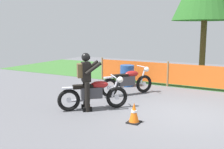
# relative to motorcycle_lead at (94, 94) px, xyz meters

# --- Properties ---
(ground) EXTENTS (24.00, 24.00, 0.02)m
(ground) POSITION_rel_motorcycle_lead_xyz_m (2.48, 0.86, -0.49)
(ground) COLOR #5B5B60
(grass_verge) EXTENTS (24.00, 5.82, 0.01)m
(grass_verge) POSITION_rel_motorcycle_lead_xyz_m (2.48, 7.16, -0.48)
(grass_verge) COLOR #386B2D
(grass_verge) RESTS_ON ground
(barrier_fence) EXTENTS (9.60, 0.08, 1.05)m
(barrier_fence) POSITION_rel_motorcycle_lead_xyz_m (2.48, 4.26, 0.06)
(barrier_fence) COLOR olive
(barrier_fence) RESTS_ON ground
(motorcycle_lead) EXTENTS (1.60, 1.51, 0.99)m
(motorcycle_lead) POSITION_rel_motorcycle_lead_xyz_m (0.00, 0.00, 0.00)
(motorcycle_lead) COLOR black
(motorcycle_lead) RESTS_ON ground
(motorcycle_trailing) EXTENTS (1.25, 1.86, 1.01)m
(motorcycle_trailing) POSITION_rel_motorcycle_lead_xyz_m (0.08, 2.13, 0.01)
(motorcycle_trailing) COLOR black
(motorcycle_trailing) RESTS_ON ground
(rider_lead) EXTENTS (0.77, 0.76, 1.69)m
(rider_lead) POSITION_rel_motorcycle_lead_xyz_m (-0.16, -0.16, 0.47)
(rider_lead) COLOR black
(rider_lead) RESTS_ON ground
(traffic_cone) EXTENTS (0.32, 0.32, 0.53)m
(traffic_cone) POSITION_rel_motorcycle_lead_xyz_m (1.53, -0.48, -0.22)
(traffic_cone) COLOR black
(traffic_cone) RESTS_ON ground
(spare_drum) EXTENTS (0.58, 0.58, 0.88)m
(spare_drum) POSITION_rel_motorcycle_lead_xyz_m (-0.62, 3.51, -0.04)
(spare_drum) COLOR navy
(spare_drum) RESTS_ON ground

